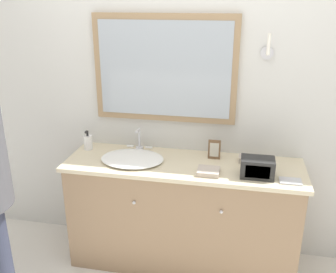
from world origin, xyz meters
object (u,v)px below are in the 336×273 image
Objects in this scene: sink_basin at (133,158)px; soap_bottle at (88,142)px; picture_frame at (214,150)px; appliance_box at (257,168)px.

sink_basin is 3.00× the size of soap_bottle.
sink_basin is at bearing -166.23° from picture_frame.
picture_frame is (0.59, 0.14, 0.06)m from sink_basin.
soap_bottle is 0.70× the size of appliance_box.
soap_bottle is 1.32m from appliance_box.
appliance_box is 1.48× the size of picture_frame.
sink_basin is 3.11× the size of picture_frame.
soap_bottle is at bearing -179.80° from picture_frame.
appliance_box is 0.39m from picture_frame.
soap_bottle is 1.04× the size of picture_frame.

